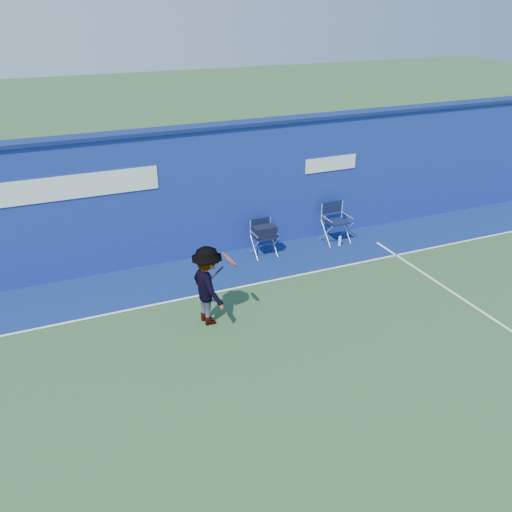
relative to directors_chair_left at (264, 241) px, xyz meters
name	(u,v)px	position (x,y,z in m)	size (l,w,h in m)	color
ground	(286,381)	(-1.58, -4.48, -0.37)	(80.00, 80.00, 0.00)	#2D522C
stadium_wall	(189,193)	(-1.59, 0.71, 1.18)	(24.00, 0.50, 3.08)	navy
out_of_bounds_strip	(207,273)	(-1.58, -0.38, -0.36)	(24.00, 1.80, 0.01)	navy
court_lines	(271,360)	(-1.58, -3.88, -0.35)	(24.00, 12.00, 0.01)	white
directors_chair_left	(264,241)	(0.00, 0.00, 0.00)	(0.52, 0.47, 0.88)	silver
directors_chair_right	(336,230)	(1.99, 0.03, -0.05)	(0.60, 0.53, 1.00)	silver
water_bottle	(340,241)	(1.96, -0.24, -0.24)	(0.07, 0.07, 0.25)	white
tennis_player	(208,286)	(-2.16, -2.29, 0.42)	(0.90, 1.08, 1.56)	#EA4738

